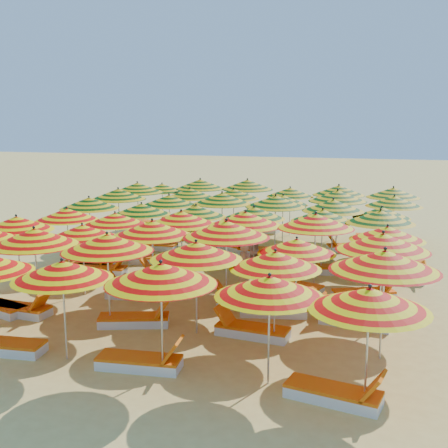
{
  "coord_description": "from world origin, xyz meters",
  "views": [
    {
      "loc": [
        5.44,
        -16.8,
        4.94
      ],
      "look_at": [
        0.0,
        0.5,
        1.6
      ],
      "focal_mm": 45.0,
      "sensor_mm": 36.0,
      "label": 1
    }
  ],
  "objects_px": {
    "umbrella_13": "(82,231)",
    "lounger_5": "(20,309)",
    "lounger_16": "(365,294)",
    "umbrella_36": "(137,188)",
    "umbrella_12": "(17,223)",
    "lounger_15": "(293,286)",
    "lounger_25": "(181,234)",
    "umbrella_18": "(67,214)",
    "umbrella_40": "(338,196)",
    "umbrella_7": "(34,237)",
    "umbrella_8": "(107,243)",
    "umbrella_17": "(383,242)",
    "umbrella_33": "(276,201)",
    "umbrella_34": "(333,205)",
    "lounger_26": "(349,247)",
    "lounger_21": "(154,246)",
    "umbrella_39": "(283,200)",
    "lounger_28": "(259,228)",
    "umbrella_9": "(196,251)",
    "umbrella_37": "(190,193)",
    "umbrella_46": "(339,190)",
    "umbrella_15": "(226,229)",
    "lounger_19": "(340,269)",
    "umbrella_42": "(162,188)",
    "lounger_24": "(394,261)",
    "lounger_29": "(378,237)",
    "umbrella_35": "(382,213)",
    "umbrella_43": "(200,184)",
    "umbrella_45": "(290,192)",
    "lounger_20": "(397,277)",
    "umbrella_24": "(89,203)",
    "umbrella_3": "(161,274)",
    "umbrella_44": "(247,185)",
    "umbrella_47": "(393,193)",
    "lounger_3": "(336,394)",
    "umbrella_22": "(316,221)",
    "lounger_9": "(246,302)",
    "umbrella_32": "(222,198)",
    "lounger_6": "(136,319)",
    "umbrella_25": "(141,209)",
    "lounger_12": "(89,265)",
    "umbrella_21": "(245,219)",
    "lounger_22": "(236,248)",
    "lounger_23": "(260,251)",
    "umbrella_14": "(152,228)",
    "lounger_1": "(4,346)",
    "lounger_10": "(272,309)",
    "lounger_2": "(141,362)",
    "lounger_11": "(353,319)",
    "lounger_17": "(104,253)",
    "umbrella_38": "(234,194)",
    "umbrella_27": "(254,213)",
    "umbrella_29": "(380,217)",
    "umbrella_28": "(323,215)",
    "lounger_14": "(167,274)",
    "umbrella_5": "(369,299)"
  },
  "relations": [
    {
      "from": "lounger_21",
      "to": "lounger_26",
      "type": "bearing_deg",
      "value": -166.18
    },
    {
      "from": "umbrella_29",
      "to": "lounger_11",
      "type": "height_order",
      "value": "umbrella_29"
    },
    {
      "from": "umbrella_13",
      "to": "lounger_5",
      "type": "height_order",
      "value": "umbrella_13"
    },
    {
      "from": "umbrella_34",
      "to": "lounger_26",
      "type": "height_order",
      "value": "umbrella_34"
    },
    {
      "from": "umbrella_15",
      "to": "lounger_19",
      "type": "xyz_separation_m",
      "value": [
        2.54,
        4.36,
        -2.0
      ]
    },
    {
      "from": "umbrella_13",
      "to": "lounger_5",
      "type": "xyz_separation_m",
      "value": [
        -0.67,
        -2.04,
        -1.71
      ]
    },
    {
      "from": "umbrella_47",
      "to": "lounger_24",
      "type": "relative_size",
      "value": 1.29
    },
    {
      "from": "lounger_5",
      "to": "umbrella_9",
      "type": "bearing_deg",
      "value": 4.71
    },
    {
      "from": "lounger_1",
      "to": "lounger_10",
      "type": "distance_m",
      "value": 6.45
    },
    {
      "from": "umbrella_35",
      "to": "umbrella_43",
      "type": "height_order",
      "value": "umbrella_43"
    },
    {
      "from": "umbrella_7",
      "to": "umbrella_8",
      "type": "bearing_deg",
      "value": -1.79
    },
    {
      "from": "umbrella_27",
      "to": "lounger_17",
      "type": "height_order",
      "value": "umbrella_27"
    },
    {
      "from": "umbrella_37",
      "to": "lounger_19",
      "type": "height_order",
      "value": "umbrella_37"
    },
    {
      "from": "umbrella_24",
      "to": "umbrella_8",
      "type": "bearing_deg",
      "value": -55.95
    },
    {
      "from": "umbrella_3",
      "to": "umbrella_44",
      "type": "height_order",
      "value": "umbrella_44"
    },
    {
      "from": "umbrella_28",
      "to": "lounger_24",
      "type": "xyz_separation_m",
      "value": [
        2.29,
        1.74,
        -1.77
      ]
    },
    {
      "from": "umbrella_18",
      "to": "umbrella_33",
      "type": "relative_size",
      "value": 0.87
    },
    {
      "from": "lounger_16",
      "to": "umbrella_36",
      "type": "bearing_deg",
      "value": 123.78
    },
    {
      "from": "lounger_2",
      "to": "lounger_11",
      "type": "xyz_separation_m",
      "value": [
        3.88,
        3.79,
        0.0
      ]
    },
    {
      "from": "umbrella_17",
      "to": "umbrella_33",
      "type": "xyz_separation_m",
      "value": [
        -3.96,
        6.17,
        -0.02
      ]
    },
    {
      "from": "umbrella_9",
      "to": "umbrella_47",
      "type": "xyz_separation_m",
      "value": [
        4.16,
        12.07,
        0.04
      ]
    },
    {
      "from": "lounger_22",
      "to": "lounger_23",
      "type": "height_order",
      "value": "same"
    },
    {
      "from": "umbrella_9",
      "to": "umbrella_37",
      "type": "relative_size",
      "value": 0.98
    },
    {
      "from": "lounger_6",
      "to": "lounger_26",
      "type": "bearing_deg",
      "value": 46.53
    },
    {
      "from": "umbrella_39",
      "to": "lounger_28",
      "type": "distance_m",
      "value": 3.42
    },
    {
      "from": "umbrella_27",
      "to": "umbrella_7",
      "type": "bearing_deg",
      "value": -123.88
    },
    {
      "from": "lounger_25",
      "to": "lounger_15",
      "type": "bearing_deg",
      "value": -68.16
    },
    {
      "from": "umbrella_25",
      "to": "lounger_12",
      "type": "relative_size",
      "value": 1.19
    },
    {
      "from": "umbrella_45",
      "to": "lounger_20",
      "type": "bearing_deg",
      "value": -53.16
    },
    {
      "from": "umbrella_5",
      "to": "lounger_6",
      "type": "xyz_separation_m",
      "value": [
        -5.61,
        2.36,
        -1.8
      ]
    },
    {
      "from": "umbrella_18",
      "to": "umbrella_40",
      "type": "height_order",
      "value": "umbrella_40"
    },
    {
      "from": "umbrella_14",
      "to": "umbrella_36",
      "type": "bearing_deg",
      "value": 118.6
    },
    {
      "from": "umbrella_12",
      "to": "lounger_3",
      "type": "relative_size",
      "value": 1.49
    },
    {
      "from": "umbrella_33",
      "to": "lounger_3",
      "type": "xyz_separation_m",
      "value": [
        3.37,
        -10.34,
        -1.92
      ]
    },
    {
      "from": "umbrella_32",
      "to": "lounger_24",
      "type": "bearing_deg",
      "value": -1.77
    },
    {
      "from": "umbrella_13",
      "to": "umbrella_24",
      "type": "distance_m",
      "value": 4.71
    },
    {
      "from": "umbrella_18",
      "to": "umbrella_42",
      "type": "height_order",
      "value": "umbrella_18"
    },
    {
      "from": "umbrella_21",
      "to": "umbrella_34",
      "type": "distance_m",
      "value": 4.37
    },
    {
      "from": "umbrella_12",
      "to": "lounger_15",
      "type": "height_order",
      "value": "umbrella_12"
    },
    {
      "from": "umbrella_35",
      "to": "lounger_5",
      "type": "xyz_separation_m",
      "value": [
        -8.64,
        -8.15,
        -1.69
      ]
    },
    {
      "from": "lounger_15",
      "to": "lounger_17",
      "type": "distance_m",
      "value": 7.68
    },
    {
      "from": "umbrella_22",
      "to": "lounger_26",
      "type": "height_order",
      "value": "umbrella_22"
    },
    {
      "from": "umbrella_24",
      "to": "lounger_20",
      "type": "bearing_deg",
      "value": -0.23
    },
    {
      "from": "lounger_24",
      "to": "lounger_29",
      "type": "xyz_separation_m",
      "value": [
        -0.7,
        4.09,
        0.0
      ]
    },
    {
      "from": "umbrella_18",
      "to": "umbrella_46",
      "type": "distance_m",
      "value": 11.32
    },
    {
      "from": "umbrella_39",
      "to": "umbrella_3",
      "type": "bearing_deg",
      "value": -89.57
    },
    {
      "from": "umbrella_34",
      "to": "umbrella_40",
      "type": "xyz_separation_m",
      "value": [
        -0.07,
        2.06,
        0.07
      ]
    },
    {
      "from": "umbrella_38",
      "to": "umbrella_45",
      "type": "height_order",
      "value": "umbrella_38"
    },
    {
      "from": "lounger_1",
      "to": "lounger_14",
      "type": "height_order",
      "value": "same"
    },
    {
      "from": "umbrella_46",
      "to": "lounger_9",
      "type": "relative_size",
      "value": 1.28
    }
  ]
}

